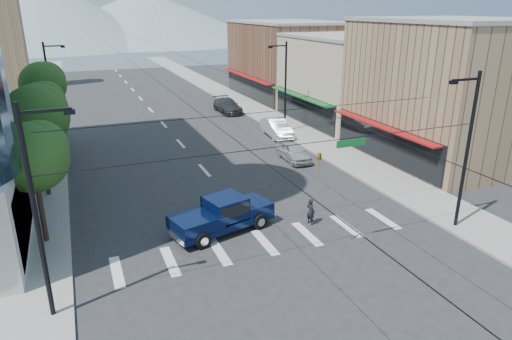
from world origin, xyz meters
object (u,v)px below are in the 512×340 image
object	(u,v)px
parked_car_near	(294,152)
pedestrian	(311,211)
parked_car_mid	(277,128)
pickup_truck	(222,214)
parked_car_far	(228,106)

from	to	relation	value
parked_car_near	pedestrian	bearing A→B (deg)	-109.57
parked_car_mid	pedestrian	bearing A→B (deg)	-104.37
pedestrian	parked_car_near	size ratio (longest dim) A/B	0.37
pedestrian	parked_car_near	bearing A→B (deg)	-39.12
pickup_truck	parked_car_far	xyz separation A→B (m)	(10.37, 29.47, -0.25)
pickup_truck	pedestrian	size ratio (longest dim) A/B	4.02
parked_car_near	parked_car_far	bearing A→B (deg)	89.79
parked_car_mid	parked_car_far	xyz separation A→B (m)	(-0.96, 12.21, -0.03)
pedestrian	pickup_truck	bearing A→B (deg)	61.20
pedestrian	parked_car_far	world-z (taller)	parked_car_far
pedestrian	parked_car_far	size ratio (longest dim) A/B	0.28
pickup_truck	parked_car_mid	size ratio (longest dim) A/B	1.23
pickup_truck	parked_car_far	size ratio (longest dim) A/B	1.13
pedestrian	parked_car_near	world-z (taller)	pedestrian
pedestrian	parked_car_mid	size ratio (longest dim) A/B	0.31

